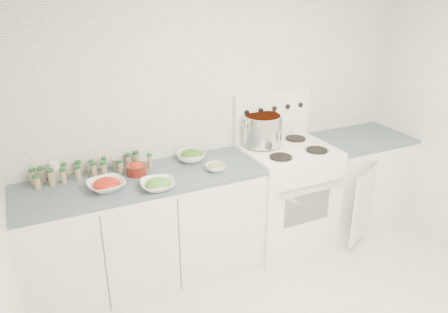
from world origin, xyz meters
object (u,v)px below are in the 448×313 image
Objects in this scene: stove at (285,192)px; bowl_tomato at (106,185)px; bowl_snowpea at (158,184)px; stock_pot at (262,129)px.

bowl_tomato is at bearing -177.48° from stove.
bowl_snowpea is (-1.24, -0.22, 0.44)m from stove.
bowl_tomato is 0.36m from bowl_snowpea.
stock_pot is at bearing 18.79° from bowl_snowpea.
bowl_tomato is (-1.58, -0.07, 0.44)m from stove.
bowl_tomato is 1.06× the size of bowl_snowpea.
stove is 0.63m from stock_pot.
bowl_snowpea is at bearing -23.69° from bowl_tomato.
stock_pot is at bearing 140.20° from stove.
stove is 4.97× the size of bowl_snowpea.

